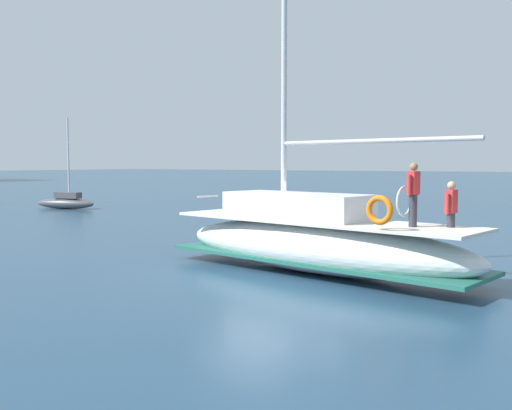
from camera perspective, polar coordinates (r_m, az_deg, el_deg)
The scene contains 3 objects.
ground_plane at distance 16.46m, azimuth -0.81°, elevation -6.50°, with size 400.00×400.00×0.00m, color navy.
main_sailboat at distance 16.31m, azimuth 5.78°, elevation -3.40°, with size 4.05×9.87×12.05m.
moored_cutter_right at distance 40.48m, azimuth -18.19°, elevation 0.32°, with size 2.02×4.48×6.01m.
Camera 1 is at (-13.59, -8.77, 3.04)m, focal length 40.75 mm.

